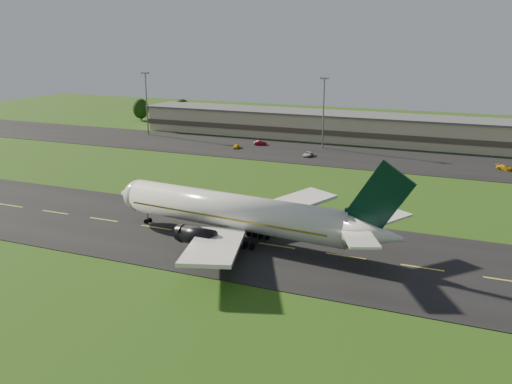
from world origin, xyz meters
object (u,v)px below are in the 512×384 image
at_px(light_mast_west, 146,96).
at_px(service_vehicle_b, 260,143).
at_px(service_vehicle_a, 236,146).
at_px(airliner, 238,213).
at_px(service_vehicle_c, 308,154).
at_px(terminal, 342,127).
at_px(service_vehicle_d, 505,168).
at_px(light_mast_centre, 324,104).

height_order(light_mast_west, service_vehicle_b, light_mast_west).
bearing_deg(service_vehicle_a, service_vehicle_b, 51.01).
bearing_deg(airliner, service_vehicle_b, 115.92).
bearing_deg(service_vehicle_c, light_mast_west, 166.18).
height_order(terminal, service_vehicle_d, terminal).
relative_size(light_mast_west, light_mast_centre, 1.00).
bearing_deg(service_vehicle_a, terminal, 38.60).
bearing_deg(service_vehicle_c, service_vehicle_a, 171.76).
relative_size(light_mast_west, service_vehicle_b, 5.34).
distance_m(airliner, service_vehicle_c, 68.19).
bearing_deg(service_vehicle_c, service_vehicle_d, 2.11).
xyz_separation_m(terminal, service_vehicle_a, (-24.29, -26.41, -3.31)).
height_order(terminal, service_vehicle_b, terminal).
distance_m(light_mast_centre, service_vehicle_c, 17.60).
bearing_deg(service_vehicle_a, light_mast_west, 155.79).
bearing_deg(light_mast_west, light_mast_centre, 0.00).
height_order(light_mast_centre, service_vehicle_b, light_mast_centre).
xyz_separation_m(airliner, light_mast_west, (-70.48, 80.08, 8.08)).
xyz_separation_m(service_vehicle_a, service_vehicle_d, (71.91, 0.69, 0.02)).
bearing_deg(airliner, light_mast_centre, 102.85).
relative_size(airliner, service_vehicle_d, 12.38).
relative_size(light_mast_centre, service_vehicle_d, 4.91).
bearing_deg(service_vehicle_a, service_vehicle_d, -8.25).
xyz_separation_m(light_mast_west, service_vehicle_b, (41.51, -2.68, -12.01)).
distance_m(light_mast_centre, service_vehicle_a, 27.81).
height_order(service_vehicle_b, service_vehicle_d, service_vehicle_b).
height_order(light_mast_centre, service_vehicle_a, light_mast_centre).
relative_size(light_mast_west, service_vehicle_a, 5.94).
bearing_deg(light_mast_west, service_vehicle_c, -12.09).
bearing_deg(service_vehicle_b, airliner, 171.86).
relative_size(service_vehicle_b, service_vehicle_d, 0.92).
xyz_separation_m(light_mast_west, service_vehicle_d, (109.03, -9.54, -12.04)).
distance_m(light_mast_west, service_vehicle_a, 40.34).
xyz_separation_m(airliner, service_vehicle_d, (38.55, 70.54, -3.96)).
distance_m(airliner, terminal, 96.69).
relative_size(terminal, service_vehicle_c, 33.69).
height_order(light_mast_west, light_mast_centre, same).
xyz_separation_m(service_vehicle_a, service_vehicle_b, (4.39, 7.55, 0.04)).
relative_size(airliner, service_vehicle_a, 14.97).
height_order(light_mast_west, service_vehicle_d, light_mast_west).
relative_size(airliner, terminal, 0.35).
bearing_deg(light_mast_centre, terminal, 85.05).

